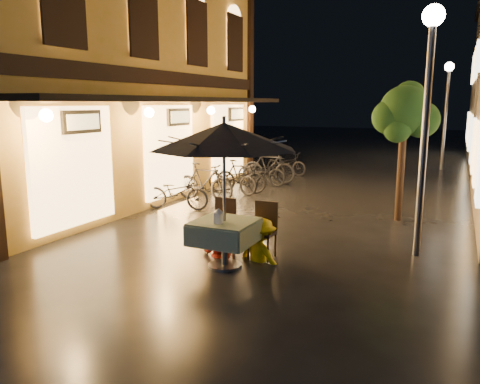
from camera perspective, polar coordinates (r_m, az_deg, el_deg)
The scene contains 19 objects.
ground at distance 7.87m, azimuth -3.20°, elevation -8.98°, with size 90.00×90.00×0.00m, color black.
west_building at distance 14.04m, azimuth -16.87°, elevation 14.65°, with size 5.90×11.40×7.40m.
street_tree at distance 11.09m, azimuth 19.49°, elevation 8.95°, with size 1.43×1.20×3.15m.
streetlamp_near at distance 8.54m, azimuth 21.97°, elevation 11.76°, with size 0.36×0.36×4.23m.
streetlamp_far at distance 20.53m, azimuth 23.91°, elevation 10.61°, with size 0.36×0.36×4.23m.
cafe_table at distance 7.67m, azimuth -1.90°, elevation -4.90°, with size 0.99×0.99×0.78m.
patio_umbrella at distance 7.40m, azimuth -1.97°, elevation 6.82°, with size 2.38×2.38×2.46m.
cafe_chair_left at distance 8.49m, azimuth -2.07°, elevation -3.69°, with size 0.42×0.42×0.97m.
cafe_chair_right at distance 8.17m, azimuth 2.96°, elevation -4.28°, with size 0.42×0.42×0.97m.
table_lantern at distance 7.40m, azimuth -2.64°, elevation -2.83°, with size 0.16×0.16×0.25m.
person_orange at distance 8.26m, azimuth -2.43°, elevation -2.63°, with size 0.72×0.56×1.49m, color red.
person_yellow at distance 7.96m, azimuth 2.56°, elevation -3.33°, with size 0.93×0.53×1.44m, color yellow.
bicycle_0 at distance 11.91m, azimuth -7.75°, elevation -0.06°, with size 0.58×1.66×0.87m, color black.
bicycle_1 at distance 12.92m, azimuth -4.35°, elevation 1.26°, with size 0.49×1.75×1.05m, color black.
bicycle_2 at distance 13.90m, azimuth -0.96°, elevation 1.67°, with size 0.61×1.74×0.91m, color black.
bicycle_3 at distance 14.09m, azimuth 0.09°, elevation 1.94°, with size 0.46×1.63×0.98m, color black.
bicycle_4 at distance 15.33m, azimuth 2.61°, elevation 2.52°, with size 0.60×1.73×0.91m, color black.
bicycle_5 at distance 15.71m, azimuth 3.53°, elevation 3.06°, with size 0.52×1.83×1.10m, color black.
bicycle_6 at distance 17.64m, azimuth 5.65°, elevation 3.47°, with size 0.56×1.62×0.85m, color black.
Camera 1 is at (3.51, -6.52, 2.66)m, focal length 35.00 mm.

